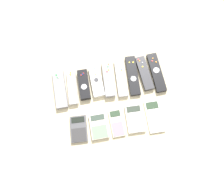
% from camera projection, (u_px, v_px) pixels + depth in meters
% --- Properties ---
extents(ground_plane, '(3.00, 3.00, 0.00)m').
position_uv_depth(ground_plane, '(113.00, 104.00, 1.08)').
color(ground_plane, beige).
extents(remote_0, '(0.06, 0.20, 0.02)m').
position_uv_depth(remote_0, '(60.00, 89.00, 1.09)').
color(remote_0, gray).
rests_on(remote_0, ground_plane).
extents(remote_1, '(0.05, 0.19, 0.02)m').
position_uv_depth(remote_1, '(72.00, 87.00, 1.09)').
color(remote_1, '#B7B7BC').
rests_on(remote_1, ground_plane).
extents(remote_2, '(0.05, 0.16, 0.03)m').
position_uv_depth(remote_2, '(84.00, 85.00, 1.10)').
color(remote_2, black).
rests_on(remote_2, ground_plane).
extents(remote_3, '(0.06, 0.16, 0.02)m').
position_uv_depth(remote_3, '(97.00, 81.00, 1.10)').
color(remote_3, white).
rests_on(remote_3, ground_plane).
extents(remote_4, '(0.06, 0.19, 0.03)m').
position_uv_depth(remote_4, '(109.00, 79.00, 1.11)').
color(remote_4, gray).
rests_on(remote_4, ground_plane).
extents(remote_5, '(0.06, 0.20, 0.02)m').
position_uv_depth(remote_5, '(121.00, 78.00, 1.11)').
color(remote_5, '#B7B7BC').
rests_on(remote_5, ground_plane).
extents(remote_6, '(0.06, 0.22, 0.02)m').
position_uv_depth(remote_6, '(133.00, 76.00, 1.11)').
color(remote_6, black).
rests_on(remote_6, ground_plane).
extents(remote_7, '(0.06, 0.19, 0.02)m').
position_uv_depth(remote_7, '(144.00, 73.00, 1.12)').
color(remote_7, '#333338').
rests_on(remote_7, ground_plane).
extents(remote_8, '(0.06, 0.21, 0.02)m').
position_uv_depth(remote_8, '(156.00, 72.00, 1.12)').
color(remote_8, black).
rests_on(remote_8, ground_plane).
extents(calculator_0, '(0.08, 0.13, 0.02)m').
position_uv_depth(calculator_0, '(79.00, 129.00, 1.03)').
color(calculator_0, '#4C4C51').
rests_on(calculator_0, ground_plane).
extents(calculator_1, '(0.08, 0.12, 0.02)m').
position_uv_depth(calculator_1, '(99.00, 126.00, 1.04)').
color(calculator_1, beige).
rests_on(calculator_1, ground_plane).
extents(calculator_2, '(0.06, 0.13, 0.01)m').
position_uv_depth(calculator_2, '(117.00, 123.00, 1.05)').
color(calculator_2, beige).
rests_on(calculator_2, ground_plane).
extents(calculator_3, '(0.09, 0.14, 0.02)m').
position_uv_depth(calculator_3, '(135.00, 119.00, 1.05)').
color(calculator_3, silver).
rests_on(calculator_3, ground_plane).
extents(calculator_4, '(0.08, 0.16, 0.01)m').
position_uv_depth(calculator_4, '(154.00, 116.00, 1.06)').
color(calculator_4, silver).
rests_on(calculator_4, ground_plane).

